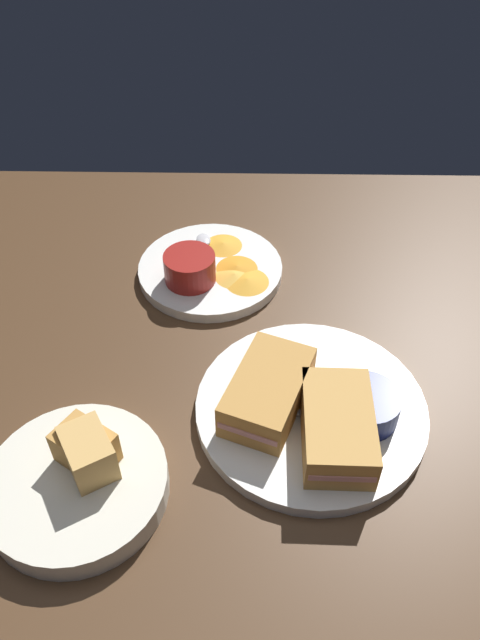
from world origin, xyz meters
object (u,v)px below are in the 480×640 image
(plate_sandwich_main, at_px, (311,410))
(ramekin_light_gravy, at_px, (190,267))
(ramekin_dark_sauce, at_px, (366,405))
(spoon_by_gravy_ramekin, at_px, (205,245))
(spoon_by_dark_ramekin, at_px, (314,413))
(bread_basket_rear, at_px, (79,479))
(sandwich_half_near, at_px, (268,391))
(sandwich_half_far, at_px, (337,427))
(plate_chips_companion, at_px, (210,270))

(plate_sandwich_main, distance_m, ramekin_light_gravy, 0.28)
(ramekin_dark_sauce, xyz_separation_m, spoon_by_gravy_ramekin, (0.32, 0.20, -0.02))
(spoon_by_dark_ramekin, xyz_separation_m, bread_basket_rear, (-0.09, 0.25, 0.00))
(plate_sandwich_main, bearing_deg, bread_basket_rear, 112.72)
(plate_sandwich_main, bearing_deg, sandwich_half_near, 86.96)
(sandwich_half_near, bearing_deg, bread_basket_rear, 118.43)
(sandwich_half_far, xyz_separation_m, spoon_by_gravy_ramekin, (0.35, 0.17, -0.02))
(ramekin_dark_sauce, xyz_separation_m, spoon_by_dark_ramekin, (0.00, 0.06, -0.02))
(spoon_by_dark_ramekin, bearing_deg, plate_sandwich_main, 6.60)
(spoon_by_dark_ramekin, bearing_deg, ramekin_dark_sauce, -90.30)
(bread_basket_rear, bearing_deg, spoon_by_gravy_ramekin, -14.75)
(plate_sandwich_main, height_order, spoon_by_dark_ramekin, spoon_by_dark_ramekin)
(ramekin_dark_sauce, bearing_deg, spoon_by_dark_ramekin, 89.70)
(spoon_by_gravy_ramekin, bearing_deg, sandwich_half_far, -154.56)
(plate_sandwich_main, height_order, plate_chips_companion, same)
(plate_chips_companion, bearing_deg, ramekin_light_gravy, 140.19)
(ramekin_light_gravy, relative_size, bread_basket_rear, 0.38)
(sandwich_half_far, height_order, bread_basket_rear, bread_basket_rear)
(spoon_by_gravy_ramekin, distance_m, bread_basket_rear, 0.43)
(plate_chips_companion, bearing_deg, sandwich_half_near, -162.47)
(plate_sandwich_main, bearing_deg, ramekin_light_gravy, 35.05)
(spoon_by_gravy_ramekin, bearing_deg, sandwich_half_near, -163.13)
(sandwich_half_near, xyz_separation_m, spoon_by_gravy_ramekin, (0.30, 0.09, -0.02))
(sandwich_half_far, relative_size, ramekin_dark_sauce, 1.74)
(plate_sandwich_main, height_order, ramekin_light_gravy, ramekin_light_gravy)
(ramekin_light_gravy, xyz_separation_m, spoon_by_gravy_ramekin, (0.08, -0.02, -0.02))
(bread_basket_rear, bearing_deg, spoon_by_dark_ramekin, -69.85)
(ramekin_light_gravy, height_order, bread_basket_rear, bread_basket_rear)
(ramekin_dark_sauce, bearing_deg, ramekin_light_gravy, 42.43)
(plate_sandwich_main, bearing_deg, sandwich_half_far, -153.04)
(sandwich_half_near, distance_m, bread_basket_rear, 0.23)
(sandwich_half_far, relative_size, ramekin_light_gravy, 1.80)
(sandwich_half_near, bearing_deg, ramekin_dark_sauce, -97.92)
(ramekin_light_gravy, bearing_deg, spoon_by_gravy_ramekin, -11.85)
(spoon_by_dark_ramekin, distance_m, ramekin_light_gravy, 0.29)
(ramekin_dark_sauce, xyz_separation_m, bread_basket_rear, (-0.09, 0.31, -0.01))
(plate_sandwich_main, relative_size, bread_basket_rear, 1.42)
(sandwich_half_near, height_order, ramekin_light_gravy, sandwich_half_near)
(sandwich_half_far, height_order, spoon_by_dark_ramekin, sandwich_half_far)
(plate_chips_companion, relative_size, ramekin_light_gravy, 2.89)
(plate_sandwich_main, relative_size, sandwich_half_near, 1.85)
(spoon_by_dark_ramekin, height_order, plate_chips_companion, spoon_by_dark_ramekin)
(spoon_by_dark_ramekin, xyz_separation_m, plate_chips_companion, (0.27, 0.14, -0.01))
(plate_chips_companion, bearing_deg, ramekin_dark_sauce, -144.68)
(sandwich_half_far, xyz_separation_m, plate_chips_companion, (0.31, 0.16, -0.03))
(spoon_by_gravy_ramekin, height_order, bread_basket_rear, bread_basket_rear)
(plate_sandwich_main, height_order, spoon_by_gravy_ramekin, spoon_by_gravy_ramekin)
(spoon_by_dark_ramekin, height_order, bread_basket_rear, bread_basket_rear)
(plate_sandwich_main, xyz_separation_m, sandwich_half_near, (0.00, 0.05, 0.03))
(spoon_by_dark_ramekin, distance_m, bread_basket_rear, 0.27)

